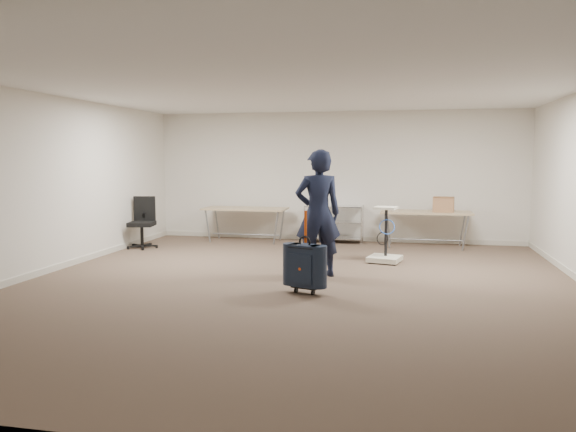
# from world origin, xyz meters

# --- Properties ---
(ground) EXTENTS (9.00, 9.00, 0.00)m
(ground) POSITION_xyz_m (0.00, 0.00, 0.00)
(ground) COLOR #4C3A2E
(ground) RESTS_ON ground
(room_shell) EXTENTS (8.00, 9.00, 9.00)m
(room_shell) POSITION_xyz_m (0.00, 1.38, 0.05)
(room_shell) COLOR silver
(room_shell) RESTS_ON ground
(folding_table_left) EXTENTS (1.80, 0.75, 0.73)m
(folding_table_left) POSITION_xyz_m (-1.90, 3.95, 0.68)
(folding_table_left) COLOR #9C8460
(folding_table_left) RESTS_ON ground
(folding_table_right) EXTENTS (1.80, 0.75, 0.73)m
(folding_table_right) POSITION_xyz_m (1.90, 3.95, 0.68)
(folding_table_right) COLOR #9C8460
(folding_table_right) RESTS_ON ground
(wire_shelf) EXTENTS (1.22, 0.47, 0.80)m
(wire_shelf) POSITION_xyz_m (0.00, 4.20, 0.44)
(wire_shelf) COLOR silver
(wire_shelf) RESTS_ON ground
(person) EXTENTS (0.83, 0.69, 1.94)m
(person) POSITION_xyz_m (0.20, 0.74, 0.97)
(person) COLOR black
(person) RESTS_ON ground
(suitcase) EXTENTS (0.46, 0.35, 1.12)m
(suitcase) POSITION_xyz_m (0.20, -0.42, 0.38)
(suitcase) COLOR #151D30
(suitcase) RESTS_ON ground
(office_chair) EXTENTS (0.62, 0.62, 1.03)m
(office_chair) POSITION_xyz_m (-3.68, 2.68, 0.31)
(office_chair) COLOR black
(office_chair) RESTS_ON ground
(equipment_cart) EXTENTS (0.63, 0.63, 0.97)m
(equipment_cart) POSITION_xyz_m (1.16, 2.10, 0.25)
(equipment_cart) COLOR silver
(equipment_cart) RESTS_ON ground
(cardboard_box) EXTENTS (0.44, 0.35, 0.30)m
(cardboard_box) POSITION_xyz_m (2.24, 3.91, 0.88)
(cardboard_box) COLOR #986E47
(cardboard_box) RESTS_ON folding_table_right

